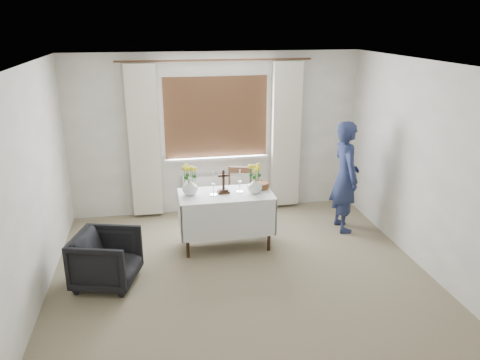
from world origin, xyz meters
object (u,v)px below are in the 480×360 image
at_px(altar_table, 226,220).
at_px(flower_vase_right, 255,186).
at_px(wooden_chair, 239,196).
at_px(person, 345,177).
at_px(wooden_cross, 223,181).
at_px(flower_vase_left, 190,187).
at_px(armchair, 106,259).

distance_m(altar_table, flower_vase_right, 0.62).
relative_size(altar_table, wooden_chair, 1.49).
bearing_deg(person, wooden_cross, 97.81).
relative_size(altar_table, wooden_cross, 3.82).
bearing_deg(flower_vase_right, flower_vase_left, 173.89).
height_order(wooden_cross, flower_vase_right, wooden_cross).
distance_m(altar_table, flower_vase_left, 0.68).
height_order(altar_table, wooden_cross, wooden_cross).
relative_size(altar_table, person, 0.77).
distance_m(wooden_chair, person, 1.59).
relative_size(person, wooden_cross, 4.98).
height_order(wooden_chair, flower_vase_left, flower_vase_left).
xyz_separation_m(armchair, flower_vase_left, (1.05, 0.75, 0.56)).
bearing_deg(altar_table, person, 7.85).
height_order(wooden_chair, flower_vase_right, flower_vase_right).
xyz_separation_m(person, wooden_cross, (-1.80, -0.22, 0.12)).
xyz_separation_m(wooden_chair, armchair, (-1.84, -1.48, -0.10)).
bearing_deg(armchair, person, -57.98).
relative_size(wooden_cross, flower_vase_left, 1.48).
height_order(wooden_chair, wooden_cross, wooden_cross).
bearing_deg(armchair, altar_table, -49.12).
xyz_separation_m(altar_table, armchair, (-1.51, -0.70, -0.06)).
xyz_separation_m(armchair, wooden_cross, (1.49, 0.73, 0.61)).
bearing_deg(person, armchair, 107.01).
relative_size(armchair, flower_vase_left, 3.18).
bearing_deg(altar_table, armchair, -155.04).
distance_m(flower_vase_left, flower_vase_right, 0.85).
xyz_separation_m(person, flower_vase_right, (-1.39, -0.29, 0.06)).
height_order(person, flower_vase_left, person).
relative_size(flower_vase_left, flower_vase_right, 1.06).
bearing_deg(flower_vase_left, flower_vase_right, -6.11).
relative_size(altar_table, flower_vase_left, 5.67).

